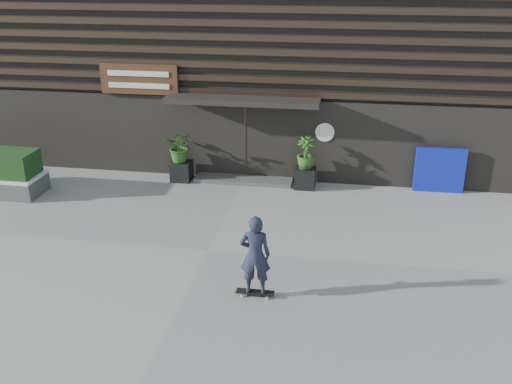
% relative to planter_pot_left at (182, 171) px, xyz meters
% --- Properties ---
extents(ground, '(80.00, 80.00, 0.00)m').
position_rel_planter_pot_left_xyz_m(ground, '(1.90, -4.40, -0.30)').
color(ground, '#999791').
rests_on(ground, ground).
extents(entrance_step, '(3.00, 0.80, 0.12)m').
position_rel_planter_pot_left_xyz_m(entrance_step, '(1.90, 0.20, -0.24)').
color(entrance_step, '#484946').
rests_on(entrance_step, ground).
extents(planter_pot_left, '(0.60, 0.60, 0.60)m').
position_rel_planter_pot_left_xyz_m(planter_pot_left, '(0.00, 0.00, 0.00)').
color(planter_pot_left, black).
rests_on(planter_pot_left, ground).
extents(bamboo_left, '(0.86, 0.75, 0.96)m').
position_rel_planter_pot_left_xyz_m(bamboo_left, '(0.00, 0.00, 0.78)').
color(bamboo_left, '#2D591E').
rests_on(bamboo_left, planter_pot_left).
extents(planter_pot_right, '(0.60, 0.60, 0.60)m').
position_rel_planter_pot_left_xyz_m(planter_pot_right, '(3.80, 0.00, 0.00)').
color(planter_pot_right, black).
rests_on(planter_pot_right, ground).
extents(bamboo_right, '(0.54, 0.54, 0.96)m').
position_rel_planter_pot_left_xyz_m(bamboo_right, '(3.80, 0.00, 0.78)').
color(bamboo_right, '#2D591E').
rests_on(bamboo_right, planter_pot_right).
extents(blue_tarp, '(1.43, 0.14, 1.33)m').
position_rel_planter_pot_left_xyz_m(blue_tarp, '(7.67, 0.30, 0.37)').
color(blue_tarp, '#0D19AF').
rests_on(blue_tarp, ground).
extents(building, '(18.00, 11.00, 8.00)m').
position_rel_planter_pot_left_xyz_m(building, '(1.90, 5.56, 3.69)').
color(building, black).
rests_on(building, ground).
extents(skateboarder, '(0.78, 0.46, 1.78)m').
position_rel_planter_pot_left_xyz_m(skateboarder, '(3.31, -6.17, 0.63)').
color(skateboarder, black).
rests_on(skateboarder, ground).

